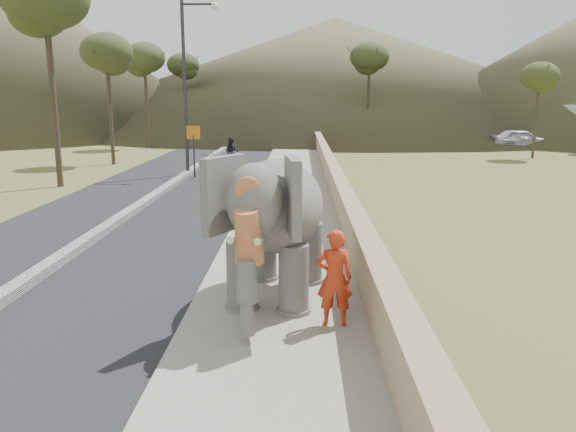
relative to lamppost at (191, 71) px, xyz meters
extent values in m
plane|color=olive|center=(4.69, -18.90, -4.87)|extent=(160.00, 160.00, 0.00)
cube|color=black|center=(-0.31, -8.90, -4.86)|extent=(7.00, 120.00, 0.03)
cube|color=black|center=(-0.31, -8.90, -4.76)|extent=(0.35, 120.00, 0.22)
cube|color=#9E9687|center=(4.69, -8.90, -4.80)|extent=(3.00, 120.00, 0.15)
cube|color=tan|center=(6.34, -8.90, -4.32)|extent=(0.30, 120.00, 1.10)
cylinder|color=#292A2E|center=(-0.31, 0.00, -0.87)|extent=(0.16, 0.16, 8.00)
cylinder|color=#292A2E|center=(0.49, 0.00, 2.93)|extent=(1.60, 0.10, 0.10)
sphere|color=#FFF2CC|center=(1.19, 0.00, 2.83)|extent=(0.36, 0.36, 0.36)
cylinder|color=#2D2D33|center=(0.19, -0.93, -3.87)|extent=(0.08, 0.08, 2.00)
cube|color=orange|center=(0.19, -0.93, -2.77)|extent=(0.60, 0.05, 0.60)
imported|color=#B6B6BD|center=(21.04, 14.51, -4.15)|extent=(4.26, 1.78, 1.44)
cone|color=brown|center=(9.69, 51.10, 2.13)|extent=(80.00, 80.00, 14.00)
imported|color=red|center=(5.64, -18.30, -3.95)|extent=(0.57, 0.37, 1.55)
imported|color=maroon|center=(0.59, 1.30, -4.39)|extent=(0.65, 1.83, 0.96)
imported|color=black|center=(1.67, 1.30, -3.88)|extent=(0.73, 0.57, 1.49)
camera|label=1|loc=(5.10, -26.66, -1.18)|focal=35.00mm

